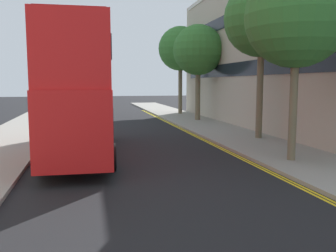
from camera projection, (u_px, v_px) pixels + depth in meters
sidewalk_right at (260, 145)px, 18.62m from camera, size 4.00×80.00×0.14m
kerb_line_outer at (238, 156)px, 16.23m from camera, size 0.10×56.00×0.01m
kerb_line_inner at (234, 156)px, 16.20m from camera, size 0.10×56.00×0.01m
double_decker_bus_away at (80, 88)px, 16.11m from camera, size 3.04×10.87×5.64m
street_tree_near at (262, 19)px, 19.84m from camera, size 4.21×4.21×8.74m
street_tree_mid at (198, 50)px, 30.04m from camera, size 4.19×4.19×7.95m
street_tree_far at (297, 16)px, 14.03m from camera, size 4.08×4.08×7.78m
street_tree_distant at (180, 49)px, 36.02m from camera, size 4.40×4.40×8.73m
townhouse_terrace_right at (303, 51)px, 26.63m from camera, size 10.08×28.00×11.16m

